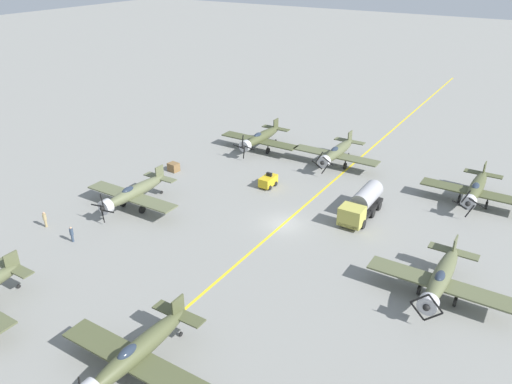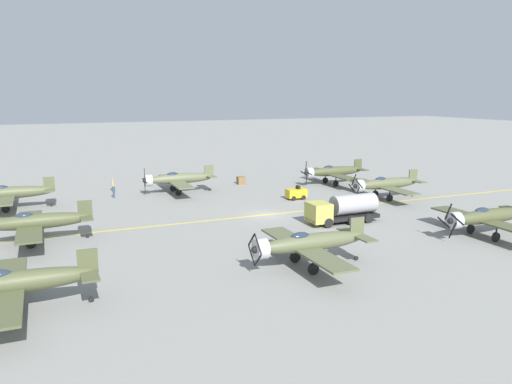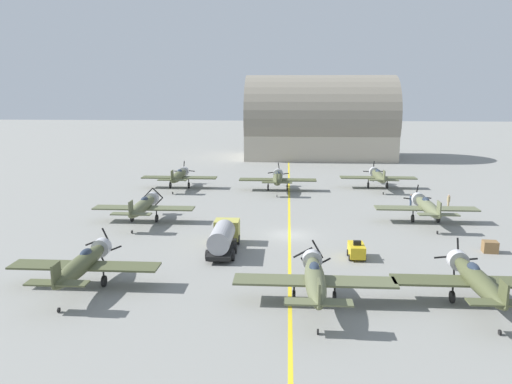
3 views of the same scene
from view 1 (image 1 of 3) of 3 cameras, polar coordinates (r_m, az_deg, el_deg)
The scene contains 13 objects.
ground_plane at distance 54.24m, azimuth 3.17°, elevation -3.66°, with size 400.00×400.00×0.00m, color gray.
taxiway_stripe at distance 54.24m, azimuth 3.17°, elevation -3.66°, with size 0.30×160.00×0.01m, color yellow.
airplane_mid_left at distance 45.15m, azimuth 20.38°, elevation -9.21°, with size 12.00×9.98×3.65m.
airplane_mid_right at distance 58.06m, azimuth -13.86°, elevation -0.09°, with size 12.00×9.98×3.79m.
airplane_near_right at distance 73.13m, azimuth 0.50°, elevation 6.21°, with size 12.00×9.98×3.80m.
airplane_far_center at distance 36.74m, azimuth -13.55°, elevation -17.42°, with size 12.00×9.98×3.79m.
airplane_near_center at distance 68.68m, azimuth 9.20°, elevation 4.51°, with size 12.00×9.98×3.65m.
airplane_near_left at distance 62.64m, azimuth 23.83°, elevation 0.34°, with size 12.00×9.98×3.69m.
fuel_tanker at distance 56.20m, azimuth 12.01°, elevation -1.36°, with size 2.68×8.00×2.98m.
tow_tractor at distance 62.21m, azimuth 1.39°, elevation 1.29°, with size 1.57×2.60×1.79m.
ground_crew_walking at distance 53.91m, azimuth -20.32°, elevation -4.48°, with size 0.37×0.37×1.71m.
ground_crew_inspecting at distance 57.70m, azimuth -22.99°, elevation -2.83°, with size 0.39×0.39×1.81m.
supply_crate_by_tanker at distance 67.64m, azimuth -9.41°, elevation 2.83°, with size 1.36×1.13×1.13m, color brown.
Camera 1 is at (-22.43, 41.43, 26.87)m, focal length 35.00 mm.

